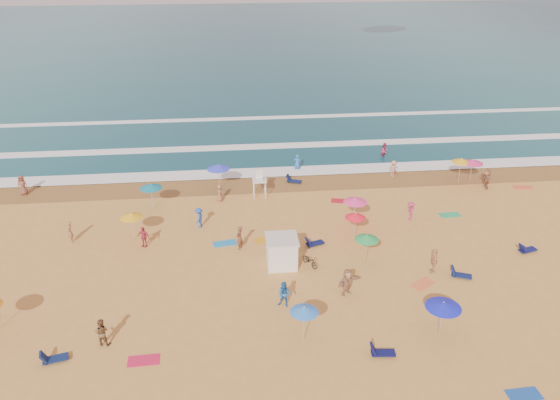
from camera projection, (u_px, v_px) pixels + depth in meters
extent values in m
plane|color=gold|center=(297.00, 255.00, 38.93)|extent=(220.00, 220.00, 0.00)
cube|color=#0C4756|center=(245.00, 43.00, 113.93)|extent=(220.00, 140.00, 0.18)
plane|color=olive|center=(280.00, 183.00, 50.09)|extent=(220.00, 220.00, 0.00)
cube|color=white|center=(277.00, 172.00, 52.28)|extent=(200.00, 2.20, 0.05)
cube|color=white|center=(271.00, 146.00, 58.53)|extent=(200.00, 1.60, 0.05)
cube|color=white|center=(264.00, 118.00, 67.46)|extent=(200.00, 1.20, 0.05)
cube|color=white|center=(282.00, 252.00, 37.39)|extent=(2.00, 2.00, 2.00)
cube|color=silver|center=(282.00, 239.00, 36.92)|extent=(2.20, 2.20, 0.12)
imported|color=black|center=(310.00, 260.00, 37.55)|extent=(1.24, 1.64, 0.82)
cone|color=#317ADE|center=(304.00, 309.00, 30.00)|extent=(1.61, 1.61, 0.35)
cone|color=#117891|center=(151.00, 186.00, 44.47)|extent=(1.82, 1.82, 0.35)
cone|color=green|center=(367.00, 237.00, 37.14)|extent=(1.67, 1.67, 0.35)
cone|color=#1921D9|center=(444.00, 305.00, 30.28)|extent=(2.02, 2.02, 0.35)
cone|color=yellow|center=(131.00, 215.00, 40.03)|extent=(1.71, 1.71, 0.35)
cone|color=#FF1A2D|center=(355.00, 215.00, 40.22)|extent=(1.55, 1.55, 0.35)
cone|color=#E83379|center=(473.00, 161.00, 49.16)|extent=(1.90, 1.90, 0.35)
cone|color=#FF3888|center=(355.00, 200.00, 41.88)|extent=(1.85, 1.85, 0.35)
cone|color=yellow|center=(461.00, 160.00, 49.28)|extent=(1.70, 1.70, 0.35)
cone|color=#3442ED|center=(218.00, 167.00, 47.82)|extent=(2.03, 2.03, 0.35)
cube|color=#0F1E4E|center=(56.00, 359.00, 29.24)|extent=(1.40, 0.86, 0.34)
cube|color=#0E1449|center=(315.00, 243.00, 40.10)|extent=(1.41, 0.95, 0.34)
cube|color=#0E1046|center=(383.00, 353.00, 29.65)|extent=(1.35, 0.69, 0.34)
cube|color=#0F1C4F|center=(462.00, 275.00, 36.34)|extent=(1.42, 1.01, 0.34)
cube|color=#101450|center=(528.00, 250.00, 39.27)|extent=(1.40, 0.88, 0.34)
cube|color=#0F1A4E|center=(294.00, 181.00, 50.14)|extent=(1.42, 1.01, 0.34)
cube|color=#D81B47|center=(144.00, 360.00, 29.34)|extent=(1.73, 0.93, 0.03)
cube|color=#2086C9|center=(225.00, 243.00, 40.40)|extent=(1.82, 1.14, 0.03)
cube|color=orange|center=(266.00, 240.00, 40.85)|extent=(1.82, 1.13, 0.03)
cube|color=orange|center=(423.00, 284.00, 35.72)|extent=(1.90, 1.62, 0.03)
cube|color=red|center=(341.00, 201.00, 46.76)|extent=(1.85, 1.21, 0.03)
cube|color=#1A4EA5|center=(524.00, 395.00, 27.17)|extent=(1.74, 0.93, 0.03)
cube|color=#29A666|center=(450.00, 215.00, 44.46)|extent=(1.74, 0.93, 0.03)
cube|color=#E65B36|center=(523.00, 187.00, 49.28)|extent=(1.82, 1.13, 0.03)
imported|color=#C03056|center=(385.00, 151.00, 55.66)|extent=(1.10, 1.03, 1.79)
imported|color=brown|center=(22.00, 185.00, 47.56)|extent=(0.95, 0.68, 1.82)
imported|color=#C43150|center=(143.00, 237.00, 39.70)|extent=(1.02, 0.74, 1.61)
imported|color=tan|center=(393.00, 169.00, 51.04)|extent=(1.10, 1.22, 1.65)
imported|color=#2770BA|center=(297.00, 163.00, 52.61)|extent=(0.70, 0.49, 1.86)
imported|color=brown|center=(102.00, 332.00, 30.17)|extent=(0.91, 0.75, 1.68)
imported|color=#C33060|center=(410.00, 211.00, 43.44)|extent=(0.67, 1.06, 1.56)
imported|color=#2668B4|center=(284.00, 295.00, 33.26)|extent=(1.04, 0.94, 1.73)
imported|color=tan|center=(434.00, 260.00, 36.64)|extent=(0.67, 1.13, 1.81)
imported|color=#9C6748|center=(220.00, 193.00, 46.48)|extent=(0.49, 0.75, 1.52)
imported|color=#AB704F|center=(487.00, 179.00, 48.75)|extent=(0.64, 1.71, 1.82)
imported|color=#A2764B|center=(70.00, 232.00, 40.25)|extent=(0.50, 0.67, 1.67)
imported|color=brown|center=(239.00, 238.00, 39.34)|extent=(0.70, 0.80, 1.84)
imported|color=tan|center=(347.00, 282.00, 34.36)|extent=(1.75, 1.36, 1.85)
imported|color=#2651B4|center=(199.00, 218.00, 42.28)|extent=(0.90, 1.20, 1.65)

